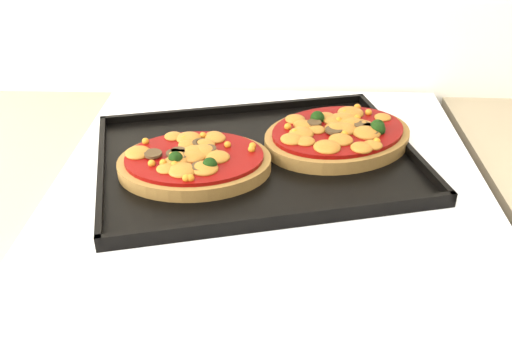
# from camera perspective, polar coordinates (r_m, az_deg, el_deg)

# --- Properties ---
(baking_tray) EXTENTS (0.51, 0.42, 0.02)m
(baking_tray) POSITION_cam_1_polar(r_m,az_deg,el_deg) (0.81, 0.14, 1.95)
(baking_tray) COLOR black
(baking_tray) RESTS_ON stove
(pizza_left) EXTENTS (0.23, 0.19, 0.03)m
(pizza_left) POSITION_cam_1_polar(r_m,az_deg,el_deg) (0.78, -6.15, 1.54)
(pizza_left) COLOR olive
(pizza_left) RESTS_ON baking_tray
(pizza_right) EXTENTS (0.28, 0.25, 0.03)m
(pizza_right) POSITION_cam_1_polar(r_m,az_deg,el_deg) (0.85, 8.18, 4.15)
(pizza_right) COLOR olive
(pizza_right) RESTS_ON baking_tray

